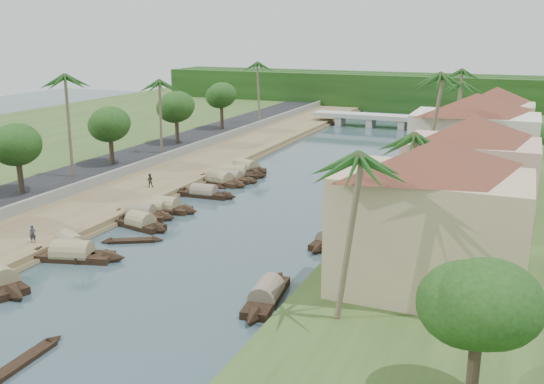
% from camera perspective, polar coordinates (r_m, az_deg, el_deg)
% --- Properties ---
extents(ground, '(220.00, 220.00, 0.00)m').
position_cam_1_polar(ground, '(50.36, -7.44, -6.03)').
color(ground, '#34474E').
rests_on(ground, ground).
extents(left_bank, '(10.00, 180.00, 0.80)m').
position_cam_1_polar(left_bank, '(74.58, -10.39, 1.20)').
color(left_bank, brown).
rests_on(left_bank, ground).
extents(right_bank, '(16.00, 180.00, 1.20)m').
position_cam_1_polar(right_bank, '(63.05, 17.36, -1.65)').
color(right_bank, '#30491D').
rests_on(right_bank, ground).
extents(road, '(8.00, 180.00, 1.40)m').
position_cam_1_polar(road, '(79.40, -15.55, 1.96)').
color(road, black).
rests_on(road, ground).
extents(retaining_wall, '(0.40, 180.00, 1.10)m').
position_cam_1_polar(retaining_wall, '(76.70, -13.06, 2.17)').
color(retaining_wall, slate).
rests_on(retaining_wall, left_bank).
extents(treeline, '(120.00, 14.00, 8.00)m').
position_cam_1_polar(treeline, '(143.10, 13.26, 9.13)').
color(treeline, '#16350E').
rests_on(treeline, ground).
extents(bridge, '(28.00, 4.00, 2.40)m').
position_cam_1_polar(bridge, '(116.07, 10.76, 6.80)').
color(bridge, '#A9AA9F').
rests_on(bridge, ground).
extents(building_near, '(14.85, 14.85, 10.20)m').
position_cam_1_polar(building_near, '(40.43, 14.68, -2.19)').
color(building_near, tan).
rests_on(building_near, right_bank).
extents(building_mid, '(14.11, 14.11, 9.70)m').
position_cam_1_polar(building_mid, '(55.81, 18.16, 2.03)').
color(building_mid, tan).
rests_on(building_mid, right_bank).
extents(building_far, '(15.59, 15.59, 10.20)m').
position_cam_1_polar(building_far, '(69.54, 18.42, 4.70)').
color(building_far, beige).
rests_on(building_far, right_bank).
extents(building_distant, '(12.62, 12.62, 9.20)m').
position_cam_1_polar(building_distant, '(89.29, 20.17, 6.39)').
color(building_distant, tan).
rests_on(building_distant, right_bank).
extents(sampan_2, '(9.30, 4.29, 2.39)m').
position_cam_1_polar(sampan_2, '(51.72, -18.27, -5.62)').
color(sampan_2, black).
rests_on(sampan_2, ground).
extents(sampan_3, '(7.76, 4.79, 2.12)m').
position_cam_1_polar(sampan_3, '(53.19, -18.39, -5.06)').
color(sampan_3, black).
rests_on(sampan_3, ground).
extents(sampan_4, '(7.95, 5.14, 2.27)m').
position_cam_1_polar(sampan_4, '(53.93, -18.43, -4.78)').
color(sampan_4, black).
rests_on(sampan_4, ground).
extents(sampan_5, '(7.15, 3.14, 2.22)m').
position_cam_1_polar(sampan_5, '(58.12, -12.26, -2.90)').
color(sampan_5, black).
rests_on(sampan_5, ground).
extents(sampan_6, '(7.57, 3.13, 2.21)m').
position_cam_1_polar(sampan_6, '(60.76, -12.28, -2.11)').
color(sampan_6, black).
rests_on(sampan_6, ground).
extents(sampan_7, '(6.37, 1.93, 1.74)m').
position_cam_1_polar(sampan_7, '(62.47, -11.00, -1.57)').
color(sampan_7, black).
rests_on(sampan_7, ground).
extents(sampan_8, '(7.39, 2.26, 2.26)m').
position_cam_1_polar(sampan_8, '(62.73, -9.95, -1.43)').
color(sampan_8, black).
rests_on(sampan_8, ground).
extents(sampan_9, '(8.09, 2.02, 2.05)m').
position_cam_1_polar(sampan_9, '(67.54, -6.42, -0.10)').
color(sampan_9, black).
rests_on(sampan_9, ground).
extents(sampan_10, '(8.62, 3.57, 2.31)m').
position_cam_1_polar(sampan_10, '(72.91, -5.00, 1.08)').
color(sampan_10, black).
rests_on(sampan_10, ground).
extents(sampan_11, '(8.79, 4.60, 2.45)m').
position_cam_1_polar(sampan_11, '(75.88, -3.63, 1.67)').
color(sampan_11, black).
rests_on(sampan_11, ground).
extents(sampan_12, '(8.05, 1.74, 1.95)m').
position_cam_1_polar(sampan_12, '(74.02, -4.04, 1.31)').
color(sampan_12, black).
rests_on(sampan_12, ground).
extents(sampan_13, '(7.86, 4.10, 2.14)m').
position_cam_1_polar(sampan_13, '(79.54, -2.42, 2.32)').
color(sampan_13, black).
rests_on(sampan_13, ground).
extents(sampan_14, '(2.78, 9.03, 2.16)m').
position_cam_1_polar(sampan_14, '(42.08, -0.53, -9.69)').
color(sampan_14, black).
rests_on(sampan_14, ground).
extents(sampan_15, '(2.34, 7.78, 2.07)m').
position_cam_1_polar(sampan_15, '(53.04, 5.51, -4.38)').
color(sampan_15, black).
rests_on(sampan_15, ground).
extents(sampan_16, '(2.15, 9.03, 2.19)m').
position_cam_1_polar(sampan_16, '(71.36, 10.48, 0.57)').
color(sampan_16, black).
rests_on(sampan_16, ground).
extents(canoe_0, '(1.02, 6.48, 0.85)m').
position_cam_1_polar(canoe_0, '(37.79, -22.39, -14.54)').
color(canoe_0, black).
rests_on(canoe_0, ground).
extents(canoe_1, '(5.30, 3.47, 0.90)m').
position_cam_1_polar(canoe_1, '(54.51, -13.03, -4.52)').
color(canoe_1, black).
rests_on(canoe_1, ground).
extents(canoe_2, '(6.15, 1.42, 0.89)m').
position_cam_1_polar(canoe_2, '(72.10, -6.32, 0.63)').
color(canoe_2, black).
rests_on(canoe_2, ground).
extents(palm_0, '(3.20, 3.20, 11.57)m').
position_cam_1_polar(palm_0, '(34.17, 6.99, 3.05)').
color(palm_0, '#76694F').
rests_on(palm_0, ground).
extents(palm_1, '(3.20, 3.20, 10.66)m').
position_cam_1_polar(palm_1, '(46.70, 12.64, 4.95)').
color(palm_1, '#76694F').
rests_on(palm_1, ground).
extents(palm_2, '(3.20, 3.20, 13.99)m').
position_cam_1_polar(palm_2, '(62.78, 14.75, 10.32)').
color(palm_2, '#76694F').
rests_on(palm_2, ground).
extents(palm_3, '(3.20, 3.20, 11.81)m').
position_cam_1_polar(palm_3, '(80.33, 17.28, 9.59)').
color(palm_3, '#76694F').
rests_on(palm_3, ground).
extents(palm_5, '(3.20, 3.20, 13.07)m').
position_cam_1_polar(palm_5, '(72.63, -18.95, 10.05)').
color(palm_5, '#76694F').
rests_on(palm_5, ground).
extents(palm_6, '(3.20, 3.20, 11.32)m').
position_cam_1_polar(palm_6, '(84.04, -10.62, 10.04)').
color(palm_6, '#76694F').
rests_on(palm_6, ground).
extents(palm_7, '(3.20, 3.20, 12.33)m').
position_cam_1_polar(palm_7, '(96.12, 17.13, 10.72)').
color(palm_7, '#76694F').
rests_on(palm_7, ground).
extents(palm_8, '(3.20, 3.20, 12.23)m').
position_cam_1_polar(palm_8, '(109.36, -1.23, 11.88)').
color(palm_8, '#76694F').
rests_on(palm_8, ground).
extents(tree_2, '(5.03, 5.03, 7.16)m').
position_cam_1_polar(tree_2, '(67.76, -22.88, 4.05)').
color(tree_2, '#483629').
rests_on(tree_2, ground).
extents(tree_3, '(5.06, 5.06, 7.11)m').
position_cam_1_polar(tree_3, '(78.97, -15.02, 6.11)').
color(tree_3, '#483629').
rests_on(tree_3, ground).
extents(tree_4, '(5.32, 5.32, 7.57)m').
position_cam_1_polar(tree_4, '(91.70, -9.02, 7.86)').
color(tree_4, '#483629').
rests_on(tree_4, ground).
extents(tree_5, '(4.89, 4.89, 7.68)m').
position_cam_1_polar(tree_5, '(104.21, -4.79, 9.00)').
color(tree_5, '#483629').
rests_on(tree_5, ground).
extents(tree_6, '(4.27, 4.27, 7.37)m').
position_cam_1_polar(tree_6, '(71.15, 22.60, 4.79)').
color(tree_6, '#483629').
rests_on(tree_6, ground).
extents(tree_7, '(4.78, 4.78, 7.00)m').
position_cam_1_polar(tree_7, '(28.99, 18.96, -10.07)').
color(tree_7, '#483629').
rests_on(tree_7, ground).
extents(person_near, '(0.65, 0.58, 1.49)m').
position_cam_1_polar(person_near, '(54.26, -21.60, -3.70)').
color(person_near, '#2B2A32').
rests_on(person_near, left_bank).
extents(person_far, '(0.96, 0.92, 1.56)m').
position_cam_1_polar(person_far, '(69.34, -11.44, 1.08)').
color(person_far, '#2D281F').
rests_on(person_far, left_bank).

